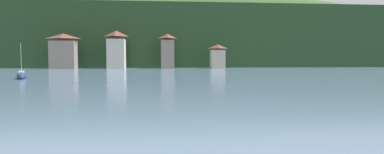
% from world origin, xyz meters
% --- Properties ---
extents(wooded_hillside, '(352.00, 68.01, 49.66)m').
position_xyz_m(wooded_hillside, '(5.35, 157.96, 8.23)').
color(wooded_hillside, '#264223').
rests_on(wooded_hillside, ground_plane).
extents(shore_building_west, '(7.01, 4.28, 9.61)m').
position_xyz_m(shore_building_west, '(-28.43, 112.55, 4.66)').
color(shore_building_west, gray).
rests_on(shore_building_west, ground_plane).
extents(shore_building_westcentral, '(4.99, 5.20, 10.53)m').
position_xyz_m(shore_building_westcentral, '(-14.21, 112.99, 5.11)').
color(shore_building_westcentral, beige).
rests_on(shore_building_westcentral, ground_plane).
extents(shore_building_central, '(3.82, 4.88, 9.72)m').
position_xyz_m(shore_building_central, '(0.00, 112.84, 4.73)').
color(shore_building_central, gray).
rests_on(shore_building_central, ground_plane).
extents(shore_building_eastcentral, '(4.15, 3.45, 6.77)m').
position_xyz_m(shore_building_eastcentral, '(14.21, 112.16, 3.28)').
color(shore_building_eastcentral, '#BCB29E').
rests_on(shore_building_eastcentral, ground_plane).
extents(sailboat_far_1, '(2.92, 4.89, 5.52)m').
position_xyz_m(sailboat_far_1, '(-22.34, 69.20, 0.33)').
color(sailboat_far_1, navy).
rests_on(sailboat_far_1, ground_plane).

